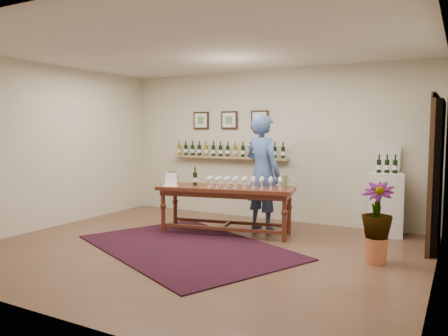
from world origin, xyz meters
The scene contains 14 objects.
ground centered at (0.00, 0.00, 0.00)m, with size 6.00×6.00×0.00m, color #503723.
room_shell centered at (2.11, 1.86, 1.12)m, with size 6.00×6.00×6.00m.
rug centered at (-0.19, 0.04, 0.01)m, with size 3.11×2.08×0.02m, color #410B0B.
tasting_table centered at (-0.10, 1.04, 0.66)m, with size 2.28×1.13×0.78m.
table_glasses centered at (0.22, 1.07, 0.87)m, with size 1.30×0.30×0.18m, color silver, non-canonical shape.
table_bottles centered at (-0.65, 1.00, 0.92)m, with size 0.26×0.15×0.28m, color black, non-canonical shape.
pitcher_left centered at (-1.01, 0.86, 0.89)m, with size 0.15×0.15×0.23m, color #666D44, non-canonical shape.
pitcher_right centered at (0.76, 1.40, 0.87)m, with size 0.13×0.13×0.20m, color #666D44, non-canonical shape.
menu_card centered at (-0.95, 0.71, 0.88)m, with size 0.23×0.17×0.21m, color white.
display_pedestal centered at (2.18, 2.20, 0.50)m, with size 0.50×0.50×1.01m, color white.
pedestal_bottles centered at (2.19, 2.17, 1.14)m, with size 0.27×0.07×0.27m, color black, non-canonical shape.
info_sign centered at (2.18, 2.35, 1.26)m, with size 0.36×0.02×0.50m, color white.
potted_plant centered at (2.32, 0.59, 0.52)m, with size 0.49×0.49×0.89m.
person centered at (0.31, 1.57, 0.98)m, with size 0.71×0.47×1.96m, color #3A578A.
Camera 1 is at (3.24, -5.10, 1.69)m, focal length 35.00 mm.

